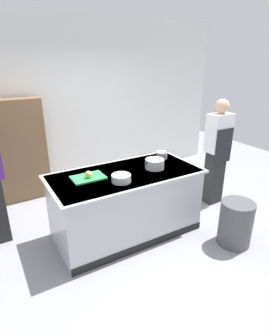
# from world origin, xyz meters

# --- Properties ---
(ground_plane) EXTENTS (10.00, 10.00, 0.00)m
(ground_plane) POSITION_xyz_m (0.00, 0.00, 0.00)
(ground_plane) COLOR gray
(back_wall) EXTENTS (6.40, 0.12, 3.00)m
(back_wall) POSITION_xyz_m (0.00, 2.10, 1.50)
(back_wall) COLOR white
(back_wall) RESTS_ON ground_plane
(counter_island) EXTENTS (1.98, 0.98, 0.90)m
(counter_island) POSITION_xyz_m (0.00, -0.00, 0.47)
(counter_island) COLOR #B7BABF
(counter_island) RESTS_ON ground_plane
(cutting_board) EXTENTS (0.40, 0.28, 0.02)m
(cutting_board) POSITION_xyz_m (-0.48, 0.09, 0.91)
(cutting_board) COLOR green
(cutting_board) RESTS_ON counter_island
(onion) EXTENTS (0.09, 0.09, 0.09)m
(onion) POSITION_xyz_m (-0.49, 0.06, 0.96)
(onion) COLOR tan
(onion) RESTS_ON cutting_board
(stock_pot) EXTENTS (0.32, 0.25, 0.13)m
(stock_pot) POSITION_xyz_m (0.41, -0.06, 0.97)
(stock_pot) COLOR #B7BABF
(stock_pot) RESTS_ON counter_island
(sauce_pan) EXTENTS (0.23, 0.17, 0.10)m
(sauce_pan) POSITION_xyz_m (0.73, 0.22, 0.95)
(sauce_pan) COLOR #99999E
(sauce_pan) RESTS_ON counter_island
(mixing_bowl) EXTENTS (0.23, 0.23, 0.09)m
(mixing_bowl) POSITION_xyz_m (-0.18, -0.21, 0.95)
(mixing_bowl) COLOR #B7BABF
(mixing_bowl) RESTS_ON counter_island
(trash_bin) EXTENTS (0.42, 0.42, 0.60)m
(trash_bin) POSITION_xyz_m (1.10, -0.93, 0.30)
(trash_bin) COLOR #4C4C51
(trash_bin) RESTS_ON ground_plane
(person_chef) EXTENTS (0.38, 0.25, 1.72)m
(person_chef) POSITION_xyz_m (1.69, 0.05, 0.91)
(person_chef) COLOR #262626
(person_chef) RESTS_ON ground_plane
(bookshelf) EXTENTS (1.10, 0.31, 1.70)m
(bookshelf) POSITION_xyz_m (-1.14, 1.80, 0.85)
(bookshelf) COLOR brown
(bookshelf) RESTS_ON ground_plane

